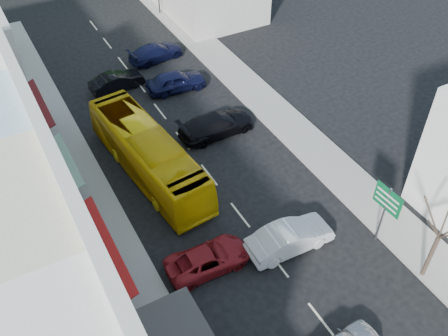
{
  "coord_description": "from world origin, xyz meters",
  "views": [
    {
      "loc": [
        -10.55,
        -13.13,
        22.14
      ],
      "look_at": [
        0.0,
        6.0,
        2.2
      ],
      "focal_mm": 40.0,
      "sensor_mm": 36.0,
      "label": 1
    }
  ],
  "objects_px": {
    "bus": "(148,155)",
    "car_red": "(208,258)",
    "direction_sign": "(383,215)",
    "street_tree": "(439,237)",
    "pedestrian_left": "(122,305)",
    "car_white": "(290,239)"
  },
  "relations": [
    {
      "from": "car_white",
      "to": "pedestrian_left",
      "type": "xyz_separation_m",
      "value": [
        -9.58,
        0.32,
        0.3
      ]
    },
    {
      "from": "pedestrian_left",
      "to": "direction_sign",
      "type": "xyz_separation_m",
      "value": [
        14.22,
        -2.24,
        1.03
      ]
    },
    {
      "from": "street_tree",
      "to": "car_white",
      "type": "bearing_deg",
      "value": 135.84
    },
    {
      "from": "car_white",
      "to": "pedestrian_left",
      "type": "distance_m",
      "value": 9.59
    },
    {
      "from": "pedestrian_left",
      "to": "street_tree",
      "type": "bearing_deg",
      "value": -123.75
    },
    {
      "from": "bus",
      "to": "street_tree",
      "type": "xyz_separation_m",
      "value": [
        9.56,
        -14.42,
        1.59
      ]
    },
    {
      "from": "bus",
      "to": "car_red",
      "type": "distance_m",
      "value": 8.44
    },
    {
      "from": "bus",
      "to": "pedestrian_left",
      "type": "distance_m",
      "value": 10.48
    },
    {
      "from": "bus",
      "to": "car_red",
      "type": "xyz_separation_m",
      "value": [
        -0.15,
        -8.4,
        -0.85
      ]
    },
    {
      "from": "bus",
      "to": "direction_sign",
      "type": "height_order",
      "value": "direction_sign"
    },
    {
      "from": "car_white",
      "to": "pedestrian_left",
      "type": "relative_size",
      "value": 2.59
    },
    {
      "from": "car_red",
      "to": "direction_sign",
      "type": "distance_m",
      "value": 9.75
    },
    {
      "from": "street_tree",
      "to": "pedestrian_left",
      "type": "bearing_deg",
      "value": 160.14
    },
    {
      "from": "direction_sign",
      "to": "street_tree",
      "type": "relative_size",
      "value": 0.65
    },
    {
      "from": "direction_sign",
      "to": "street_tree",
      "type": "distance_m",
      "value": 3.31
    },
    {
      "from": "car_white",
      "to": "direction_sign",
      "type": "bearing_deg",
      "value": -110.98
    },
    {
      "from": "direction_sign",
      "to": "car_red",
      "type": "bearing_deg",
      "value": 159.59
    },
    {
      "from": "direction_sign",
      "to": "street_tree",
      "type": "xyz_separation_m",
      "value": [
        0.5,
        -3.08,
        1.11
      ]
    },
    {
      "from": "car_red",
      "to": "street_tree",
      "type": "xyz_separation_m",
      "value": [
        9.71,
        -6.02,
        2.44
      ]
    },
    {
      "from": "bus",
      "to": "car_white",
      "type": "relative_size",
      "value": 2.64
    },
    {
      "from": "car_white",
      "to": "direction_sign",
      "type": "height_order",
      "value": "direction_sign"
    },
    {
      "from": "street_tree",
      "to": "direction_sign",
      "type": "bearing_deg",
      "value": 99.22
    }
  ]
}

